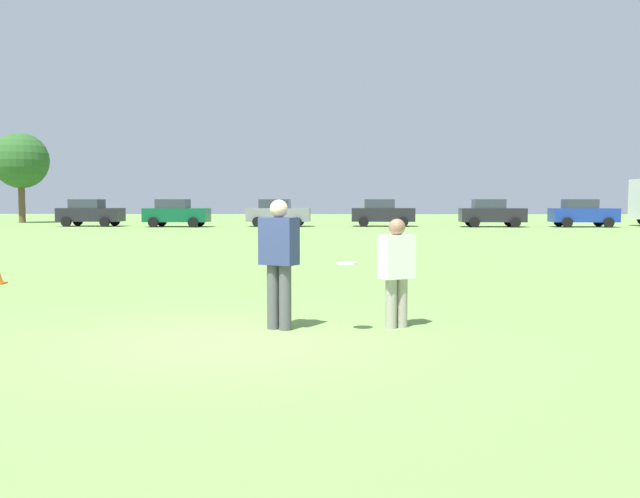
{
  "coord_description": "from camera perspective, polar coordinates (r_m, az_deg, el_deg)",
  "views": [
    {
      "loc": [
        1.38,
        -8.7,
        1.73
      ],
      "look_at": [
        1.15,
        1.4,
        1.05
      ],
      "focal_mm": 40.52,
      "sensor_mm": 36.0,
      "label": 1
    }
  ],
  "objects": [
    {
      "name": "ground_plane",
      "position": [
        8.97,
        -7.6,
        -7.31
      ],
      "size": [
        166.94,
        166.94,
        0.0
      ],
      "primitive_type": "plane",
      "color": "#6B9347"
    },
    {
      "name": "parked_car_near_right",
      "position": [
        48.78,
        13.39,
        2.79
      ],
      "size": [
        4.26,
        2.32,
        1.82
      ],
      "color": "black",
      "rests_on": "ground"
    },
    {
      "name": "parked_car_near_left",
      "position": [
        51.08,
        -17.71,
        2.76
      ],
      "size": [
        4.26,
        2.32,
        1.82
      ],
      "color": "black",
      "rests_on": "ground"
    },
    {
      "name": "parked_car_mid_left",
      "position": [
        48.52,
        -11.3,
        2.82
      ],
      "size": [
        4.26,
        2.32,
        1.82
      ],
      "color": "#0C4C2D",
      "rests_on": "ground"
    },
    {
      "name": "parked_car_center",
      "position": [
        48.48,
        -3.35,
        2.89
      ],
      "size": [
        4.26,
        2.32,
        1.82
      ],
      "color": "slate",
      "rests_on": "ground"
    },
    {
      "name": "player_defender",
      "position": [
        9.84,
        6.08,
        -1.44
      ],
      "size": [
        0.52,
        0.44,
        1.49
      ],
      "color": "gray",
      "rests_on": "ground"
    },
    {
      "name": "tree_center_elm",
      "position": [
        60.87,
        -22.56,
        6.44
      ],
      "size": [
        4.29,
        4.29,
        6.98
      ],
      "color": "brown",
      "rests_on": "ground"
    },
    {
      "name": "player_thrower",
      "position": [
        9.65,
        -3.26,
        -0.6
      ],
      "size": [
        0.56,
        0.46,
        1.74
      ],
      "color": "#4C4C51",
      "rests_on": "ground"
    },
    {
      "name": "frisbee",
      "position": [
        9.43,
        2.14,
        -1.14
      ],
      "size": [
        0.27,
        0.27,
        0.04
      ],
      "color": "white"
    },
    {
      "name": "parked_car_mid_right",
      "position": [
        48.71,
        4.93,
        2.88
      ],
      "size": [
        4.26,
        2.32,
        1.82
      ],
      "color": "black",
      "rests_on": "ground"
    },
    {
      "name": "parked_car_far_right",
      "position": [
        50.28,
        20.03,
        2.69
      ],
      "size": [
        4.26,
        2.32,
        1.82
      ],
      "color": "navy",
      "rests_on": "ground"
    }
  ]
}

